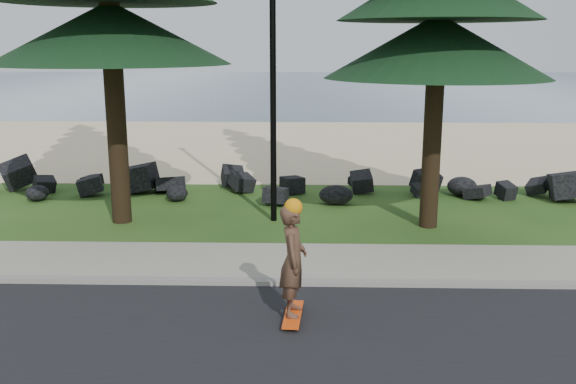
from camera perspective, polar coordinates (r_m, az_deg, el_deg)
name	(u,v)px	position (r m, az deg, el deg)	size (l,w,h in m)	color
ground	(265,267)	(11.91, -2.04, -6.69)	(160.00, 160.00, 0.00)	#204515
kerb	(262,282)	(11.05, -2.33, -8.03)	(160.00, 0.20, 0.10)	gray
sidewalk	(266,261)	(12.08, -1.98, -6.19)	(160.00, 2.00, 0.08)	#9E9384
beach_sand	(287,145)	(26.00, -0.05, 4.23)	(160.00, 15.00, 0.01)	beige
ocean	(298,86)	(62.31, 0.91, 9.44)	(160.00, 58.00, 0.01)	#344A64
seawall_boulders	(278,196)	(17.27, -0.89, -0.37)	(60.00, 2.40, 1.10)	black
lamp_post	(273,38)	(14.39, -1.36, 13.53)	(0.25, 0.14, 8.14)	black
skateboarder	(293,261)	(9.40, 0.47, -6.14)	(0.44, 1.01, 1.85)	#EE470E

